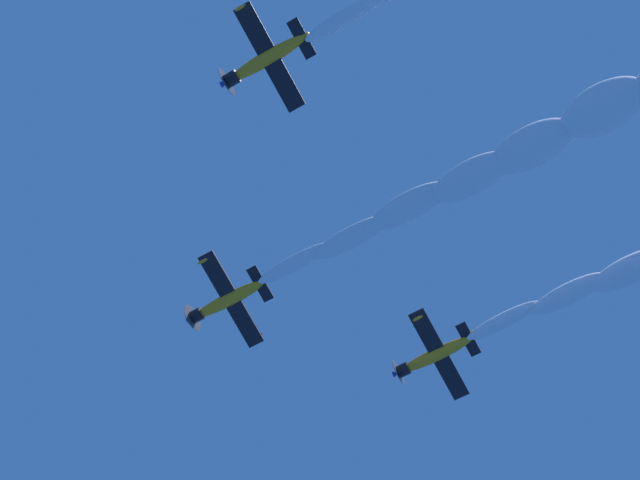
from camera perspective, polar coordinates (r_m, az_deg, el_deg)
airplane_lead at (r=61.60m, az=-6.81°, el=-4.40°), size 7.41×8.18×2.57m
airplane_left_wingman at (r=57.61m, az=-4.06°, el=12.93°), size 7.39×8.21×2.52m
airplane_right_wingman at (r=64.40m, az=8.28°, el=-8.33°), size 7.38×8.21×2.52m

